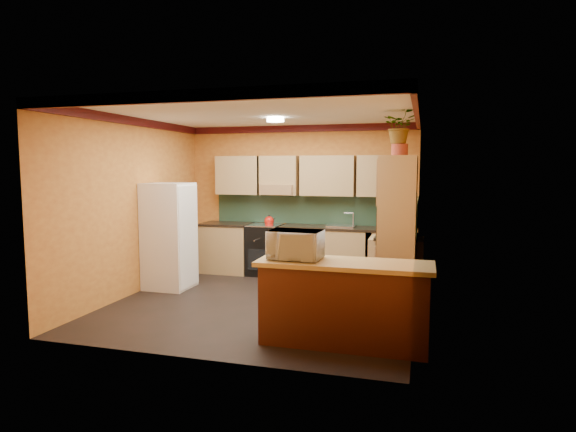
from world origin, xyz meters
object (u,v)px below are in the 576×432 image
object	(u,v)px
pantry	(398,234)
breakfast_bar	(344,305)
fridge	(169,236)
stove	(265,250)
microwave	(295,245)
base_cabinets_back	(298,252)

from	to	relation	value
pantry	breakfast_bar	world-z (taller)	pantry
pantry	fridge	bearing A→B (deg)	176.59
stove	pantry	bearing A→B (deg)	-32.86
pantry	microwave	size ratio (longest dim) A/B	3.62
base_cabinets_back	fridge	xyz separation A→B (m)	(-1.80, -1.36, 0.41)
base_cabinets_back	pantry	world-z (taller)	pantry
breakfast_bar	microwave	xyz separation A→B (m)	(-0.55, 0.00, 0.65)
stove	microwave	size ratio (longest dim) A/B	1.57
base_cabinets_back	breakfast_bar	size ratio (longest dim) A/B	2.03
fridge	microwave	distance (m)	3.11
fridge	microwave	size ratio (longest dim) A/B	2.93
breakfast_bar	microwave	bearing A→B (deg)	180.00
pantry	breakfast_bar	xyz separation A→B (m)	(-0.48, -1.52, -0.61)
stove	fridge	world-z (taller)	fridge
fridge	stove	bearing A→B (deg)	49.19
microwave	stove	bearing A→B (deg)	116.69
stove	base_cabinets_back	bearing A→B (deg)	0.00
pantry	microwave	world-z (taller)	pantry
breakfast_bar	base_cabinets_back	bearing A→B (deg)	113.18
base_cabinets_back	breakfast_bar	world-z (taller)	same
fridge	breakfast_bar	world-z (taller)	fridge
microwave	fridge	bearing A→B (deg)	148.32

